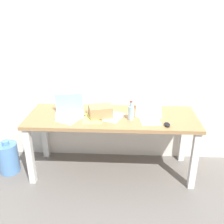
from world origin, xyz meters
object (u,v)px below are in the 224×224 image
at_px(computer_mouse, 167,125).
at_px(water_cooler_jug, 8,158).
at_px(laptop_left, 70,110).
at_px(cardboard_box, 100,111).
at_px(laptop_right, 149,109).
at_px(beer_bottle, 131,113).
at_px(desk, 112,124).

distance_m(computer_mouse, water_cooler_jug, 1.95).
bearing_deg(laptop_left, cardboard_box, -7.15).
bearing_deg(cardboard_box, laptop_right, 13.32).
relative_size(laptop_left, beer_bottle, 1.62).
height_order(desk, beer_bottle, beer_bottle).
bearing_deg(beer_bottle, laptop_right, 42.98).
relative_size(desk, laptop_right, 6.05).
height_order(laptop_left, computer_mouse, laptop_left).
relative_size(computer_mouse, water_cooler_jug, 0.23).
height_order(desk, water_cooler_jug, desk).
bearing_deg(beer_bottle, water_cooler_jug, 179.76).
bearing_deg(water_cooler_jug, computer_mouse, -4.46).
distance_m(desk, water_cooler_jug, 1.35).
distance_m(cardboard_box, water_cooler_jug, 1.29).
height_order(laptop_right, computer_mouse, laptop_right).
xyz_separation_m(computer_mouse, cardboard_box, (-0.72, 0.21, 0.05)).
bearing_deg(laptop_left, desk, -2.83).
distance_m(beer_bottle, computer_mouse, 0.41).
height_order(laptop_right, beer_bottle, laptop_right).
distance_m(computer_mouse, cardboard_box, 0.75).
xyz_separation_m(laptop_left, water_cooler_jug, (-0.77, -0.11, -0.60)).
bearing_deg(laptop_right, desk, -165.46).
bearing_deg(desk, computer_mouse, -21.11).
xyz_separation_m(desk, laptop_right, (0.42, 0.11, 0.15)).
height_order(desk, laptop_left, laptop_left).
height_order(beer_bottle, cardboard_box, beer_bottle).
relative_size(laptop_right, cardboard_box, 1.27).
xyz_separation_m(laptop_right, water_cooler_jug, (-1.69, -0.19, -0.60)).
bearing_deg(computer_mouse, desk, 154.13).
bearing_deg(water_cooler_jug, cardboard_box, 3.11).
height_order(laptop_left, laptop_right, laptop_right).
relative_size(desk, cardboard_box, 7.68).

